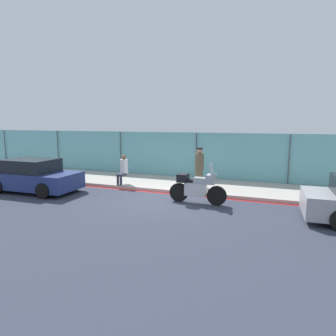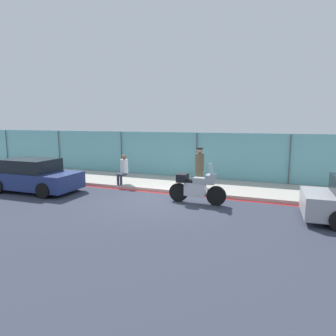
# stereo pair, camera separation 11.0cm
# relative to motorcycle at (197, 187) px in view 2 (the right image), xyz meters

# --- Properties ---
(ground_plane) EXTENTS (120.00, 120.00, 0.00)m
(ground_plane) POSITION_rel_motorcycle_xyz_m (-1.25, -0.07, -0.63)
(ground_plane) COLOR #333847
(sidewalk) EXTENTS (32.92, 3.20, 0.14)m
(sidewalk) POSITION_rel_motorcycle_xyz_m (-1.25, 2.70, -0.56)
(sidewalk) COLOR #ADA89E
(sidewalk) RESTS_ON ground_plane
(curb_paint_stripe) EXTENTS (32.92, 0.18, 0.01)m
(curb_paint_stripe) POSITION_rel_motorcycle_xyz_m (-1.25, 1.01, -0.62)
(curb_paint_stripe) COLOR red
(curb_paint_stripe) RESTS_ON ground_plane
(storefront_fence) EXTENTS (31.28, 0.17, 2.46)m
(storefront_fence) POSITION_rel_motorcycle_xyz_m (-1.25, 4.39, 0.60)
(storefront_fence) COLOR #6BB2B7
(storefront_fence) RESTS_ON ground_plane
(motorcycle) EXTENTS (2.16, 0.51, 1.54)m
(motorcycle) POSITION_rel_motorcycle_xyz_m (0.00, 0.00, 0.00)
(motorcycle) COLOR black
(motorcycle) RESTS_ON ground_plane
(officer_standing) EXTENTS (0.40, 0.40, 1.74)m
(officer_standing) POSITION_rel_motorcycle_xyz_m (-0.53, 2.26, 0.40)
(officer_standing) COLOR brown
(officer_standing) RESTS_ON sidewalk
(person_seated_on_curb) EXTENTS (0.35, 0.68, 1.35)m
(person_seated_on_curb) POSITION_rel_motorcycle_xyz_m (-3.99, 1.58, 0.26)
(person_seated_on_curb) COLOR #2D3342
(person_seated_on_curb) RESTS_ON sidewalk
(parked_car_right_down_street) EXTENTS (3.94, 1.97, 1.42)m
(parked_car_right_down_street) POSITION_rel_motorcycle_xyz_m (-7.12, -0.69, 0.05)
(parked_car_right_down_street) COLOR navy
(parked_car_right_down_street) RESTS_ON ground_plane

